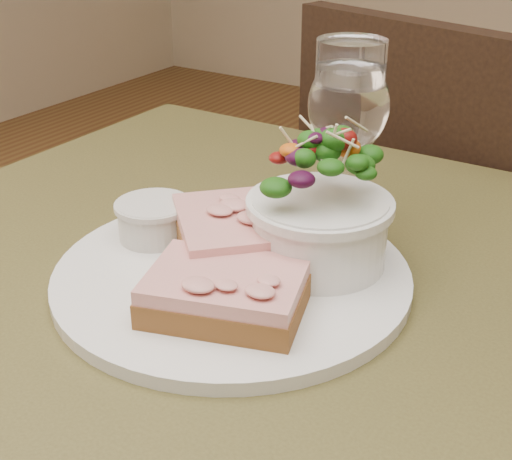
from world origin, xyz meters
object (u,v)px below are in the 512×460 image
Objects in this scene: sandwich_front at (226,292)px; ramekin at (154,218)px; salad_bowl at (320,201)px; cafe_table at (239,384)px; dinner_plate at (232,275)px; wine_glass at (348,111)px; sandwich_back at (229,232)px; chair_far at (450,356)px.

sandwich_front is 0.14m from ramekin.
cafe_table is at bearing -125.64° from salad_bowl.
dinner_plate is 2.45× the size of salad_bowl.
wine_glass is (0.00, 0.20, 0.09)m from sandwich_front.
salad_bowl reaches higher than ramekin.
sandwich_back reaches higher than cafe_table.
cafe_table is 0.14m from sandwich_front.
wine_glass is at bearing 105.80° from chair_far.
dinner_plate reaches higher than cafe_table.
sandwich_front is (-0.01, -0.68, 0.48)m from chair_far.
sandwich_front is at bearing 105.68° from chair_far.
chair_far is 13.55× the size of ramekin.
ramekin is (-0.13, 0.07, 0.00)m from sandwich_front.
chair_far is 6.20× the size of sandwich_back.
cafe_table is 5.51× the size of sandwich_back.
chair_far is at bearing 129.36° from sandwich_back.
chair_far is 0.83m from sandwich_front.
ramekin is at bearing 93.80° from chair_far.
salad_bowl is (0.02, -0.57, 0.53)m from chair_far.
wine_glass reaches higher than salad_bowl.
wine_glass reaches higher than sandwich_back.
ramekin is at bearing -130.29° from sandwich_back.
wine_glass is at bearing 102.93° from salad_bowl.
sandwich_front is at bearing -102.58° from salad_bowl.
salad_bowl is (0.04, 0.06, 0.17)m from cafe_table.
dinner_plate is 0.10m from salad_bowl.
sandwich_back is at bearing 5.04° from ramekin.
sandwich_back reaches higher than dinner_plate.
cafe_table is 2.58× the size of dinner_plate.
chair_far reaches higher than cafe_table.
sandwich_back is 0.09m from salad_bowl.
sandwich_front is at bearing -12.51° from sandwich_back.
chair_far is 0.75m from wine_glass.
cafe_table is at bearing -39.13° from dinner_plate.
sandwich_front is at bearing -59.87° from dinner_plate.
wine_glass is at bearing 81.09° from cafe_table.
sandwich_front is 0.98× the size of sandwich_back.
salad_bowl is at bearing 69.62° from sandwich_back.
chair_far is 0.78m from salad_bowl.
sandwich_back reaches higher than sandwich_front.
chair_far is at bearing 71.74° from sandwich_front.
sandwich_back is at bearing -112.63° from wine_glass.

